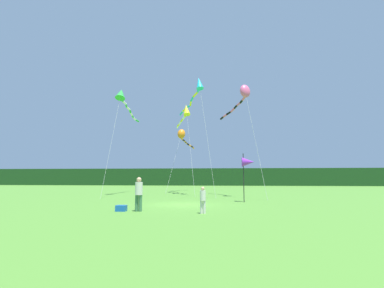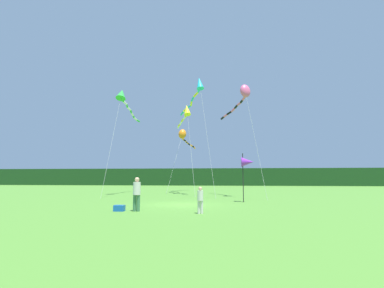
# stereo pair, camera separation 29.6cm
# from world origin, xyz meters

# --- Properties ---
(ground_plane) EXTENTS (120.00, 120.00, 0.00)m
(ground_plane) POSITION_xyz_m (0.00, 0.00, 0.00)
(ground_plane) COLOR #4C842D
(distant_treeline) EXTENTS (108.00, 3.20, 3.78)m
(distant_treeline) POSITION_xyz_m (0.00, 45.00, 1.89)
(distant_treeline) COLOR #193D19
(distant_treeline) RESTS_ON ground
(person_adult) EXTENTS (0.40, 0.40, 1.80)m
(person_adult) POSITION_xyz_m (-1.84, -3.99, 1.01)
(person_adult) COLOR #3F724C
(person_adult) RESTS_ON ground
(person_child) EXTENTS (0.29, 0.29, 1.33)m
(person_child) POSITION_xyz_m (1.62, -4.58, 0.74)
(person_child) COLOR silver
(person_child) RESTS_ON ground
(cooler_box) EXTENTS (0.54, 0.38, 0.32)m
(cooler_box) POSITION_xyz_m (-2.77, -4.02, 0.16)
(cooler_box) COLOR #1959B2
(cooler_box) RESTS_ON ground
(banner_flag_pole) EXTENTS (0.90, 0.70, 3.56)m
(banner_flag_pole) POSITION_xyz_m (4.54, 2.33, 2.89)
(banner_flag_pole) COLOR black
(banner_flag_pole) RESTS_ON ground
(kite_rainbow) EXTENTS (3.69, 7.34, 10.37)m
(kite_rainbow) POSITION_xyz_m (4.64, 7.22, 9.46)
(kite_rainbow) COLOR #B2B2B2
(kite_rainbow) RESTS_ON ground
(kite_cyan) EXTENTS (4.50, 8.77, 12.21)m
(kite_cyan) POSITION_xyz_m (0.13, 9.83, 11.09)
(kite_cyan) COLOR #B2B2B2
(kite_cyan) RESTS_ON ground
(kite_orange) EXTENTS (2.47, 8.21, 8.04)m
(kite_orange) POSITION_xyz_m (-2.35, 16.66, 7.16)
(kite_orange) COLOR #B2B2B2
(kite_orange) RESTS_ON ground
(kite_green) EXTENTS (1.03, 10.26, 11.03)m
(kite_green) POSITION_xyz_m (-7.62, 9.03, 10.12)
(kite_green) COLOR #B2B2B2
(kite_green) RESTS_ON ground
(kite_yellow) EXTENTS (2.85, 6.52, 9.78)m
(kite_yellow) POSITION_xyz_m (-1.22, 11.04, 8.87)
(kite_yellow) COLOR #B2B2B2
(kite_yellow) RESTS_ON ground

